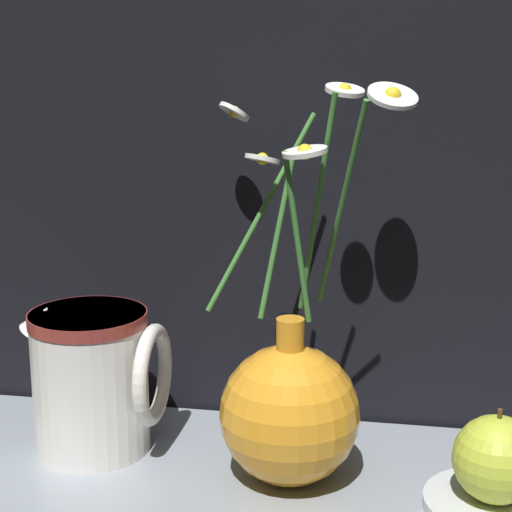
# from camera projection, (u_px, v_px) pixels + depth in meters

# --- Properties ---
(ground_plane) EXTENTS (6.00, 6.00, 0.00)m
(ground_plane) POSITION_uv_depth(u_px,v_px,m) (243.00, 496.00, 0.78)
(ground_plane) COLOR black
(shelf) EXTENTS (0.85, 0.31, 0.01)m
(shelf) POSITION_uv_depth(u_px,v_px,m) (243.00, 490.00, 0.77)
(shelf) COLOR gray
(shelf) RESTS_ON ground_plane
(vase_with_flowers) EXTENTS (0.20, 0.17, 0.36)m
(vase_with_flowers) POSITION_uv_depth(u_px,v_px,m) (290.00, 407.00, 0.77)
(vase_with_flowers) COLOR orange
(vase_with_flowers) RESTS_ON shelf
(ceramic_pitcher) EXTENTS (0.14, 0.11, 0.15)m
(ceramic_pitcher) POSITION_uv_depth(u_px,v_px,m) (94.00, 375.00, 0.83)
(ceramic_pitcher) COLOR white
(ceramic_pitcher) RESTS_ON shelf
(saucer_plate) EXTENTS (0.12, 0.12, 0.01)m
(saucer_plate) POSITION_uv_depth(u_px,v_px,m) (493.00, 505.00, 0.73)
(saucer_plate) COLOR silver
(saucer_plate) RESTS_ON shelf
(orange_fruit) EXTENTS (0.07, 0.07, 0.08)m
(orange_fruit) POSITION_uv_depth(u_px,v_px,m) (497.00, 459.00, 0.72)
(orange_fruit) COLOR #B7C638
(orange_fruit) RESTS_ON saucer_plate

